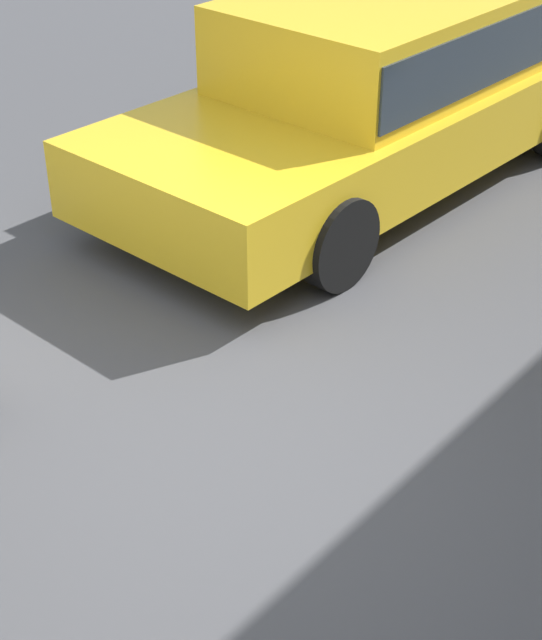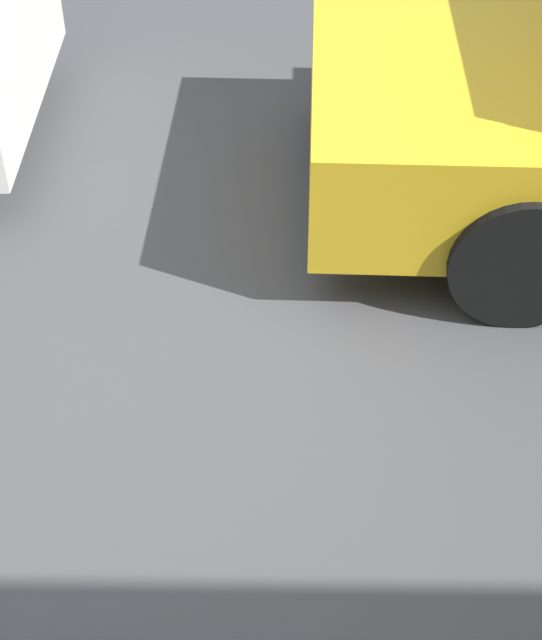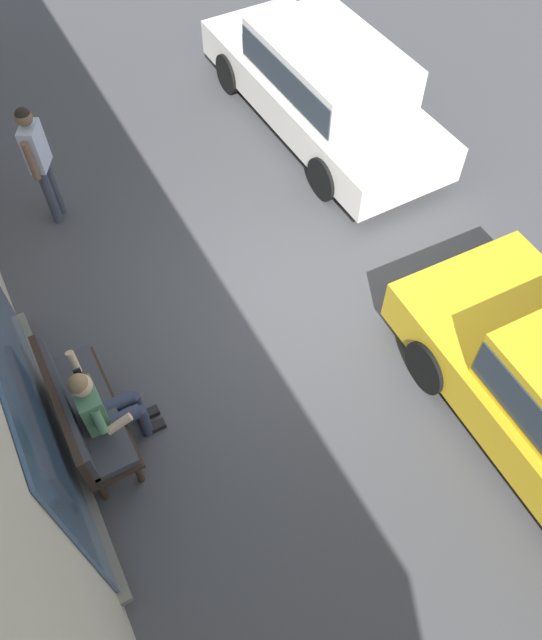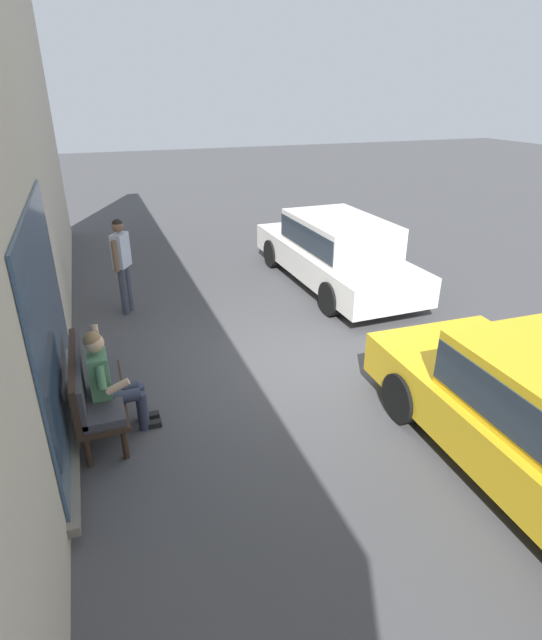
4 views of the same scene
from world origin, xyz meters
The scene contains 2 objects.
ground_plane centered at (0.00, 0.00, 0.00)m, with size 60.00×60.00×0.00m, color #424244.
parked_car_near centered at (-3.34, -1.48, 0.78)m, with size 4.74×2.03×1.42m.
Camera 1 is at (2.70, 2.60, 3.23)m, focal length 55.00 mm.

